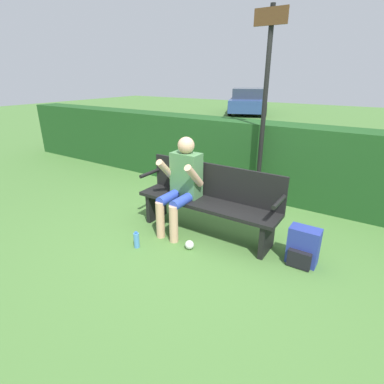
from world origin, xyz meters
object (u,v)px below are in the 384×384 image
(water_bottle, at_px, (137,240))
(parked_car, at_px, (248,101))
(park_bench, at_px, (209,199))
(signpost, at_px, (265,101))
(backpack, at_px, (303,247))
(person_seated, at_px, (182,181))

(water_bottle, xyz_separation_m, parked_car, (-4.37, 13.46, 0.52))
(park_bench, xyz_separation_m, water_bottle, (-0.52, -0.83, -0.37))
(park_bench, bearing_deg, water_bottle, -122.45)
(signpost, bearing_deg, backpack, -51.42)
(person_seated, xyz_separation_m, water_bottle, (-0.19, -0.70, -0.59))
(park_bench, distance_m, backpack, 1.27)
(backpack, bearing_deg, water_bottle, -156.58)
(backpack, bearing_deg, signpost, 128.58)
(park_bench, bearing_deg, signpost, 82.32)
(park_bench, xyz_separation_m, person_seated, (-0.33, -0.13, 0.21))
(parked_car, bearing_deg, backpack, -175.80)
(person_seated, xyz_separation_m, parked_car, (-4.56, 12.76, -0.07))
(person_seated, bearing_deg, park_bench, 20.79)
(park_bench, height_order, person_seated, person_seated)
(park_bench, relative_size, water_bottle, 9.05)
(park_bench, distance_m, person_seated, 0.42)
(person_seated, bearing_deg, parked_car, 109.65)
(park_bench, distance_m, parked_car, 13.55)
(person_seated, height_order, parked_car, parked_car)
(person_seated, height_order, signpost, signpost)
(park_bench, height_order, water_bottle, park_bench)
(person_seated, xyz_separation_m, signpost, (0.51, 1.40, 0.92))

